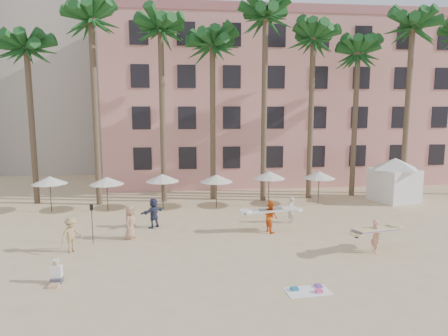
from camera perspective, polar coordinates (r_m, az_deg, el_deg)
name	(u,v)px	position (r m, az deg, el deg)	size (l,w,h in m)	color
ground	(264,274)	(18.75, 5.71, -14.90)	(120.00, 120.00, 0.00)	#D1B789
pink_hotel	(278,103)	(44.13, 7.76, 9.18)	(35.00, 14.00, 16.00)	pink
palm_row	(232,36)	(32.56, 1.19, 18.30)	(44.40, 5.40, 16.30)	brown
umbrella_row	(190,178)	(29.77, -4.94, -1.39)	(22.50, 2.70, 2.73)	#332B23
cabana	(395,176)	(34.97, 23.19, -1.01)	(5.55, 5.55, 3.50)	white
beach_towel	(309,290)	(17.51, 12.00, -16.71)	(1.87, 1.14, 0.14)	white
carrier_yellow	(376,234)	(22.42, 20.88, -8.77)	(2.98, 1.87, 1.76)	#DF9B7D
carrier_white	(271,215)	(24.48, 6.70, -6.74)	(3.16, 1.10, 1.92)	orange
beachgoers	(139,221)	(23.98, -12.09, -7.40)	(13.86, 5.43, 1.93)	#313656
paddle	(92,219)	(23.36, -18.34, -6.88)	(0.18, 0.04, 2.23)	black
seated_man	(56,275)	(19.09, -22.86, -13.96)	(0.45, 0.79, 1.03)	#3F3F4C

